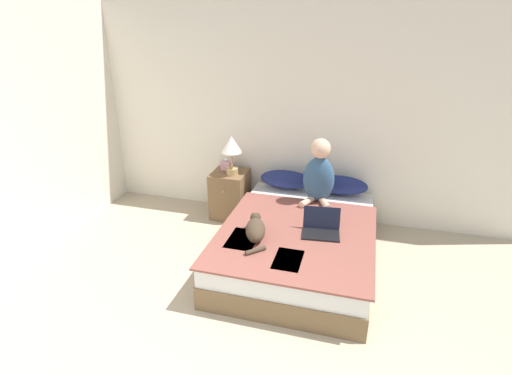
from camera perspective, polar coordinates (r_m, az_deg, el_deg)
The scene contains 11 objects.
wall_back at distance 4.85m, azimuth 5.37°, elevation 10.19°, with size 5.83×0.05×2.55m.
wall_side at distance 4.46m, azimuth -32.72°, elevation 5.46°, with size 0.05×4.62×2.55m.
bed at distance 4.18m, azimuth 6.09°, elevation -7.84°, with size 1.50×2.05×0.43m.
pillow_near at distance 4.87m, azimuth 4.31°, elevation 1.16°, with size 0.63×0.25×0.22m.
pillow_far at distance 4.79m, azimuth 11.97°, elevation 0.34°, with size 0.63×0.25×0.22m.
person_sitting at distance 4.47m, azimuth 8.98°, elevation 1.93°, with size 0.36×0.36×0.73m.
cat_tabby at distance 3.77m, azimuth -0.07°, elevation -5.98°, with size 0.29×0.56×0.18m.
laptop_open at distance 3.92m, azimuth 9.28°, elevation -5.82°, with size 0.38×0.31×0.23m.
nightstand at distance 5.06m, azimuth -3.73°, elevation -0.91°, with size 0.42×0.48×0.59m.
table_lamp at distance 4.76m, azimuth -3.51°, elevation 5.68°, with size 0.24×0.24×0.48m.
tissue_box at distance 5.04m, azimuth -4.22°, elevation 3.26°, with size 0.12×0.12×0.14m.
Camera 1 is at (0.85, -1.00, 2.35)m, focal length 28.00 mm.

